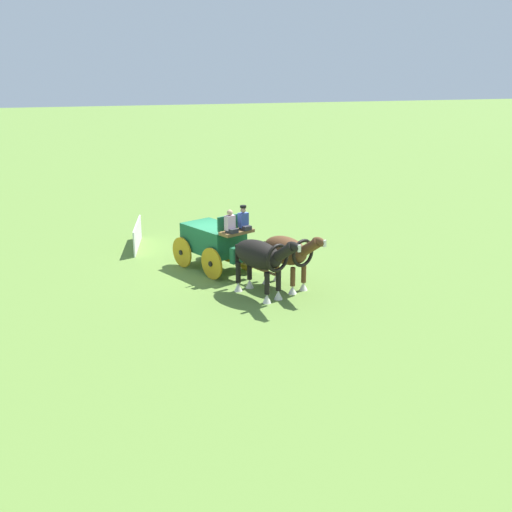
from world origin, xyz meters
TOP-DOWN VIEW (x-y plane):
  - ground_plane at (0.00, 0.00)m, footprint 220.00×220.00m
  - show_wagon at (0.15, 0.07)m, footprint 5.34×3.03m
  - draft_horse_near at (3.00, 2.03)m, footprint 2.94×1.76m
  - draft_horse_off at (3.52, 0.84)m, footprint 3.11×1.82m
  - sponsor_banner at (-3.98, -2.52)m, footprint 3.14×0.73m

SIDE VIEW (x-z plane):
  - ground_plane at x=0.00m, z-range 0.00..0.00m
  - sponsor_banner at x=-3.98m, z-range 0.00..1.10m
  - show_wagon at x=0.15m, z-range -0.18..2.59m
  - draft_horse_near at x=3.00m, z-range 0.24..2.47m
  - draft_horse_off at x=3.52m, z-range 0.29..2.62m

